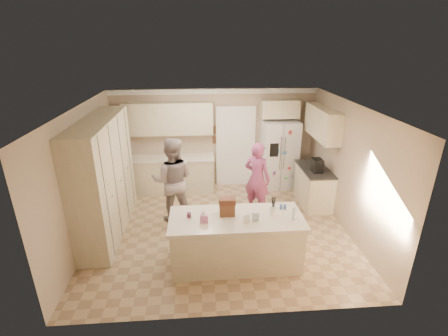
{
  "coord_description": "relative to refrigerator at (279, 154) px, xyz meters",
  "views": [
    {
      "loc": [
        -0.37,
        -5.86,
        3.75
      ],
      "look_at": [
        0.1,
        0.35,
        1.25
      ],
      "focal_mm": 26.0,
      "sensor_mm": 36.0,
      "label": 1
    }
  ],
  "objects": [
    {
      "name": "wall_back",
      "position": [
        -1.68,
        0.23,
        0.4
      ],
      "size": [
        5.2,
        0.02,
        2.6
      ],
      "primitive_type": "cube",
      "color": "tan",
      "rests_on": "ground"
    },
    {
      "name": "right_countertop",
      "position": [
        0.61,
        -1.08,
        0.0
      ],
      "size": [
        0.63,
        1.24,
        0.04
      ],
      "primitive_type": "cube",
      "color": "#2D2B28",
      "rests_on": "right_base_cab"
    },
    {
      "name": "dollhouse_roof",
      "position": [
        -1.63,
        -3.08,
        0.3
      ],
      "size": [
        0.28,
        0.2,
        0.1
      ],
      "primitive_type": "cube",
      "color": "#592D1E",
      "rests_on": "dollhouse_body"
    },
    {
      "name": "jam_jar",
      "position": [
        -2.28,
        -3.13,
        0.07
      ],
      "size": [
        0.07,
        0.07,
        0.09
      ],
      "primitive_type": "cylinder",
      "color": "#59263F",
      "rests_on": "island_top"
    },
    {
      "name": "wall_frame_upper",
      "position": [
        -1.66,
        0.19,
        0.65
      ],
      "size": [
        0.15,
        0.02,
        0.2
      ],
      "primitive_type": "cube",
      "color": "brown",
      "rests_on": "wall_back"
    },
    {
      "name": "doorway_opening",
      "position": [
        -1.13,
        0.2,
        0.15
      ],
      "size": [
        0.9,
        0.06,
        2.1
      ],
      "primitive_type": "cube",
      "color": "black",
      "rests_on": "floor"
    },
    {
      "name": "teen_girl",
      "position": [
        -0.82,
        -1.4,
        -0.06
      ],
      "size": [
        0.73,
        0.69,
        1.68
      ],
      "primitive_type": "imported",
      "rotation": [
        0.0,
        0.0,
        2.51
      ],
      "color": "#AE468A",
      "rests_on": "floor"
    },
    {
      "name": "fridge_seam",
      "position": [
        0.0,
        -0.35,
        0.0
      ],
      "size": [
        0.02,
        0.02,
        1.78
      ],
      "primitive_type": "cube",
      "color": "gray",
      "rests_on": "refrigerator"
    },
    {
      "name": "fridge_handle_l",
      "position": [
        -0.05,
        -0.37,
        0.15
      ],
      "size": [
        0.02,
        0.02,
        0.85
      ],
      "primitive_type": "cylinder",
      "color": "silver",
      "rests_on": "refrigerator"
    },
    {
      "name": "wall_frame_lower",
      "position": [
        -1.66,
        0.19,
        0.38
      ],
      "size": [
        0.15,
        0.02,
        0.2
      ],
      "primitive_type": "cube",
      "color": "brown",
      "rests_on": "wall_back"
    },
    {
      "name": "ceiling",
      "position": [
        -1.68,
        -2.08,
        1.71
      ],
      "size": [
        5.2,
        4.6,
        0.02
      ],
      "primitive_type": "cube",
      "color": "white",
      "rests_on": "wall_back"
    },
    {
      "name": "pantry_bank",
      "position": [
        -3.98,
        -1.88,
        0.28
      ],
      "size": [
        0.6,
        2.6,
        2.35
      ],
      "primitive_type": "cube",
      "color": "beige",
      "rests_on": "floor"
    },
    {
      "name": "dollhouse_body",
      "position": [
        -1.63,
        -3.08,
        0.14
      ],
      "size": [
        0.26,
        0.18,
        0.22
      ],
      "primitive_type": "cube",
      "color": "brown",
      "rests_on": "island_top"
    },
    {
      "name": "tissue_box",
      "position": [
        -2.03,
        -3.28,
        0.1
      ],
      "size": [
        0.13,
        0.13,
        0.14
      ],
      "primitive_type": "cube",
      "color": "pink",
      "rests_on": "island_top"
    },
    {
      "name": "floor",
      "position": [
        -1.68,
        -2.08,
        -0.91
      ],
      "size": [
        5.2,
        4.6,
        0.02
      ],
      "primitive_type": "cube",
      "color": "tan",
      "rests_on": "ground"
    },
    {
      "name": "greeting_card_b",
      "position": [
        -1.18,
        -3.33,
        0.11
      ],
      "size": [
        0.12,
        0.05,
        0.16
      ],
      "primitive_type": "cube",
      "rotation": [
        0.15,
        0.0,
        -0.1
      ],
      "color": "silver",
      "rests_on": "island_top"
    },
    {
      "name": "over_fridge_cab",
      "position": [
        -0.03,
        0.05,
        1.2
      ],
      "size": [
        0.95,
        0.35,
        0.45
      ],
      "primitive_type": "cube",
      "color": "beige",
      "rests_on": "wall_back"
    },
    {
      "name": "island_top",
      "position": [
        -1.48,
        -3.18,
        0.0
      ],
      "size": [
        2.28,
        0.96,
        0.05
      ],
      "primitive_type": "cube",
      "color": "#EDE3C9",
      "rests_on": "island_base"
    },
    {
      "name": "utensil_crock",
      "position": [
        -0.83,
        -3.13,
        0.1
      ],
      "size": [
        0.13,
        0.13,
        0.15
      ],
      "primitive_type": "cylinder",
      "color": "white",
      "rests_on": "island_top"
    },
    {
      "name": "water_bottle",
      "position": [
        -0.53,
        -3.33,
        0.14
      ],
      "size": [
        0.07,
        0.07,
        0.24
      ],
      "primitive_type": "cylinder",
      "color": "silver",
      "rests_on": "island_top"
    },
    {
      "name": "teen_boy",
      "position": [
        -2.66,
        -1.58,
        0.04
      ],
      "size": [
        0.93,
        0.74,
        1.88
      ],
      "primitive_type": "imported",
      "rotation": [
        0.0,
        0.0,
        3.11
      ],
      "color": "#989391",
      "rests_on": "floor"
    },
    {
      "name": "wall_left",
      "position": [
        -4.29,
        -2.08,
        0.4
      ],
      "size": [
        0.02,
        4.6,
        2.6
      ],
      "primitive_type": "cube",
      "color": "tan",
      "rests_on": "ground"
    },
    {
      "name": "right_upper_cab",
      "position": [
        0.75,
        -0.88,
        1.05
      ],
      "size": [
        0.35,
        1.5,
        0.7
      ],
      "primitive_type": "cube",
      "color": "beige",
      "rests_on": "wall_right"
    },
    {
      "name": "crown_back",
      "position": [
        -1.68,
        0.18,
        1.63
      ],
      "size": [
        5.2,
        0.08,
        0.12
      ],
      "primitive_type": "cube",
      "color": "white",
      "rests_on": "wall_back"
    },
    {
      "name": "refrigerator",
      "position": [
        0.0,
        0.0,
        0.0
      ],
      "size": [
        0.95,
        0.77,
        1.8
      ],
      "primitive_type": "cube",
      "rotation": [
        0.0,
        0.0,
        0.08
      ],
      "color": "white",
      "rests_on": "floor"
    },
    {
      "name": "greeting_card_a",
      "position": [
        -1.33,
        -3.38,
        0.11
      ],
      "size": [
        0.12,
        0.06,
        0.16
      ],
      "primitive_type": "cube",
      "rotation": [
        0.15,
        0.0,
        0.2
      ],
      "color": "white",
      "rests_on": "island_top"
    },
    {
      "name": "tissue_plume",
      "position": [
        -2.03,
        -3.28,
        0.2
      ],
      "size": [
        0.08,
        0.08,
        0.08
      ],
      "primitive_type": "cone",
      "color": "white",
      "rests_on": "tissue_box"
    },
    {
      "name": "fridge_magnets",
      "position": [
        0.0,
        -0.36,
        0.0
      ],
      "size": [
        0.76,
        0.02,
        1.44
      ],
      "primitive_type": null,
      "color": "tan",
      "rests_on": "refrigerator"
    },
    {
      "name": "doorway_casing",
      "position": [
        -1.13,
        0.17,
        0.15
      ],
      "size": [
        1.02,
        0.03,
        2.22
      ],
      "primitive_type": "cube",
      "color": "white",
      "rests_on": "floor"
    },
    {
      "name": "shaker_salt",
      "position": [
        -0.66,
        -2.96,
        0.07
      ],
      "size": [
        0.05,
        0.05,
        0.09
      ],
      "primitive_type": "cylinder",
      "color": "#3C529F",
      "rests_on": "island_top"
    },
    {
      "name": "wall_right",
      "position": [
        0.93,
        -2.08,
        0.4
      ],
      "size": [
        0.02,
        4.6,
        2.6
      ],
      "primitive_type": "cube",
      "color": "tan",
      "rests_on": "ground"
    },
    {
      "name": "wall_front",
      "position": [
        -1.68,
        -4.39,
        0.4
      ],
      "size": [
        5.2,
        0.02,
        2.6
      ],
      "primitive_type": "cube",
      "color": "tan",
      "rests_on": "ground"
    },
    {
      "name": "fridge_handle_r",
      "position": [
        0.05,
        -0.37,
        0.15
      ],
      "size": [
        0.02,
        0.02,
        0.85
      ],
      "primitive_type": "cylinder",
      "color": "silver",
      "rests_on": "refrigerator"
    },
    {
      "name": "shaker_pepper",
      "position": [
        -0.59,
        -2.96,
        0.07
      ],
      "size": [
        0.05,
        0.05,
        0.09
      ],
      "primitive_type": "cylinder",
      "color": "#3C529F",
      "rests_on": "island_top"
    },
    {
      "name": "back_countertop",
      "position": [
        -2.83,
        -0.09,
        0.0
      ],
      "size": [
        2.24,
        0.63,
        0.04
      ],
      "primitive_type": "cube",
      "color": "#EDE3C9",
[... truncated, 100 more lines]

